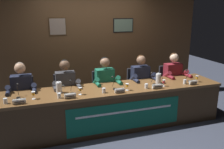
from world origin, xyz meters
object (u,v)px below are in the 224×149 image
object	(u,v)px
water_pitcher_right_side	(159,78)
microphone_right	(153,80)
microphone_far_left	(18,93)
water_cup_right	(146,86)
nameplate_far_right	(193,83)
chair_left	(66,98)
panelist_far_left	(22,92)
juice_glass_far_right	(197,78)
nameplate_far_left	(19,102)
water_cup_far_left	(5,101)
panelist_far_right	(174,77)
nameplate_left	(70,96)
chair_right	(137,90)
conference_table	(114,102)
panelist_center	(106,84)
microphone_left	(71,89)
panelist_right	(142,80)
juice_glass_right	(164,82)
water_pitcher_left_side	(59,87)
water_cup_far_right	(185,82)
nameplate_right	(158,86)
microphone_far_right	(188,78)
water_cup_center	(104,91)
panelist_left	(66,87)
chair_far_left	(24,102)
juice_glass_center	(127,86)
nameplate_center	(120,91)
chair_center	(103,94)
juice_glass_left	(80,90)
juice_glass_far_left	(33,94)
chair_far_right	(169,86)
microphone_center	(114,85)

from	to	relation	value
water_pitcher_right_side	microphone_right	bearing A→B (deg)	-168.82
microphone_far_left	water_cup_right	xyz separation A→B (m)	(2.16, -0.21, -0.04)
nameplate_far_right	chair_left	bearing A→B (deg)	159.13
panelist_far_left	juice_glass_far_right	xyz separation A→B (m)	(3.24, -0.55, 0.12)
nameplate_far_left	water_cup_far_left	xyz separation A→B (m)	(-0.20, 0.08, -0.00)
chair_left	microphone_right	bearing A→B (deg)	-21.04
panelist_far_right	nameplate_far_right	xyz separation A→B (m)	(-0.03, -0.67, 0.07)
water_pitcher_right_side	nameplate_left	bearing A→B (deg)	-170.38
chair_right	nameplate_far_right	bearing A→B (deg)	-49.59
conference_table	panelist_center	distance (m)	0.54
microphone_left	nameplate_far_right	xyz separation A→B (m)	(2.26, -0.22, -0.03)
panelist_right	juice_glass_right	xyz separation A→B (m)	(0.16, -0.59, 0.12)
water_pitcher_left_side	water_pitcher_right_side	distance (m)	1.88
microphone_left	water_cup_right	world-z (taller)	microphone_left
water_cup_far_right	nameplate_right	bearing A→B (deg)	-172.19
juice_glass_right	nameplate_left	bearing A→B (deg)	-177.00
juice_glass_right	microphone_far_right	xyz separation A→B (m)	(0.63, 0.14, -0.01)
water_cup_far_left	water_cup_center	distance (m)	1.54
chair_left	water_cup_far_right	world-z (taller)	chair_left
chair_left	panelist_left	distance (m)	0.34
water_cup_far_right	water_pitcher_right_side	distance (m)	0.50
chair_far_left	water_cup_center	world-z (taller)	chair_far_left
nameplate_far_left	microphone_right	world-z (taller)	microphone_right
chair_far_left	juice_glass_center	bearing A→B (deg)	-24.50
nameplate_center	microphone_right	distance (m)	0.83
chair_center	microphone_right	world-z (taller)	microphone_right
nameplate_far_left	juice_glass_left	xyz separation A→B (m)	(0.94, 0.13, 0.05)
juice_glass_far_left	panelist_center	distance (m)	1.46
juice_glass_left	microphone_far_right	world-z (taller)	microphone_far_right
conference_table	chair_far_left	distance (m)	1.71
chair_far_right	water_pitcher_right_side	bearing A→B (deg)	-135.94
chair_center	water_pitcher_left_side	bearing A→B (deg)	-149.32
water_cup_right	chair_far_right	xyz separation A→B (m)	(0.97, 0.80, -0.35)
nameplate_right	water_cup_far_left	bearing A→B (deg)	178.45
chair_far_left	nameplate_center	size ratio (longest dim) A/B	5.18
panelist_left	chair_far_right	world-z (taller)	panelist_left
nameplate_far_right	panelist_right	bearing A→B (deg)	137.81
microphone_left	panelist_far_right	distance (m)	2.34
water_cup_far_left	chair_center	bearing A→B (deg)	24.72
chair_far_left	water_cup_far_left	distance (m)	0.90
panelist_center	chair_far_right	distance (m)	1.59
water_cup_far_right	water_pitcher_right_side	bearing A→B (deg)	156.09
panelist_left	water_cup_far_right	bearing A→B (deg)	-15.23
microphone_center	water_pitcher_left_side	world-z (taller)	microphone_center
nameplate_center	microphone_far_right	bearing A→B (deg)	8.91
nameplate_center	juice_glass_center	size ratio (longest dim) A/B	1.41
nameplate_left	juice_glass_left	size ratio (longest dim) A/B	1.48
nameplate_left	water_cup_far_right	distance (m)	2.19
chair_far_left	water_cup_far_left	size ratio (longest dim) A/B	10.64
juice_glass_center	water_cup_far_right	size ratio (longest dim) A/B	1.46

